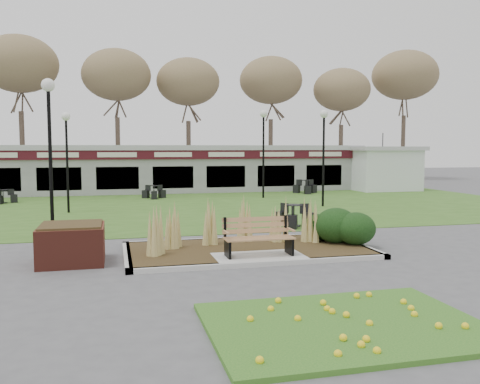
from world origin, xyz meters
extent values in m
plane|color=#515154|center=(0.00, 0.00, 0.00)|extent=(100.00, 100.00, 0.00)
cube|color=#37611E|center=(0.00, 12.00, 0.01)|extent=(34.00, 16.00, 0.02)
cube|color=#24601B|center=(0.00, -4.60, 0.04)|extent=(4.20, 3.00, 0.08)
cube|color=#382816|center=(0.00, 1.20, 0.06)|extent=(6.22, 3.22, 0.12)
cube|color=#B7B7B2|center=(0.00, -0.41, 0.06)|extent=(6.40, 0.18, 0.12)
cube|color=#B7B7B2|center=(0.00, 2.81, 0.06)|extent=(6.40, 0.18, 0.12)
cube|color=#B7B7B2|center=(-3.11, 1.20, 0.06)|extent=(0.18, 3.40, 0.12)
cube|color=#B7B7B2|center=(3.11, 1.20, 0.06)|extent=(0.18, 3.40, 0.12)
cube|color=#B7B7B2|center=(0.00, 0.15, 0.07)|extent=(2.20, 1.20, 0.13)
cone|color=tan|center=(-1.90, 1.60, 0.70)|extent=(0.36, 0.36, 1.15)
cone|color=tan|center=(-0.90, 2.00, 0.70)|extent=(0.36, 0.36, 1.15)
cone|color=tan|center=(0.20, 2.20, 0.70)|extent=(0.36, 0.36, 1.15)
cone|color=tan|center=(1.10, 2.00, 0.70)|extent=(0.36, 0.36, 1.15)
cone|color=tan|center=(1.90, 1.60, 0.70)|extent=(0.36, 0.36, 1.15)
cone|color=tan|center=(-2.40, 0.80, 0.70)|extent=(0.36, 0.36, 1.15)
ellipsoid|color=black|center=(2.60, 1.40, 0.59)|extent=(1.21, 1.10, 0.99)
ellipsoid|color=black|center=(3.00, 1.00, 0.54)|extent=(1.10, 1.00, 0.90)
ellipsoid|color=black|center=(2.90, 1.90, 0.53)|extent=(1.06, 0.96, 0.86)
ellipsoid|color=black|center=(2.30, 1.90, 0.48)|extent=(0.92, 0.84, 0.76)
cube|color=#B07A4F|center=(0.00, 0.15, 0.56)|extent=(1.70, 0.57, 0.04)
cube|color=#B07A4F|center=(0.00, 0.46, 0.84)|extent=(1.70, 0.13, 0.44)
cube|color=black|center=(-0.78, 0.15, 0.34)|extent=(0.06, 0.55, 0.42)
cube|color=black|center=(0.78, 0.15, 0.34)|extent=(0.06, 0.55, 0.42)
cube|color=black|center=(-0.78, 0.45, 0.81)|extent=(0.06, 0.06, 0.50)
cube|color=black|center=(0.78, 0.45, 0.81)|extent=(0.06, 0.06, 0.50)
cube|color=#B07A4F|center=(-0.82, 0.13, 0.74)|extent=(0.05, 0.50, 0.04)
cube|color=#B07A4F|center=(0.82, 0.13, 0.74)|extent=(0.05, 0.50, 0.04)
cube|color=maroon|center=(-4.40, 1.00, 0.45)|extent=(1.50, 1.50, 0.90)
cube|color=#382816|center=(-4.40, 1.00, 0.92)|extent=(1.40, 1.40, 0.06)
cube|color=gray|center=(0.00, 20.00, 1.30)|extent=(24.00, 3.00, 2.60)
cube|color=#450E17|center=(0.00, 18.45, 2.35)|extent=(24.00, 0.18, 0.55)
cube|color=#B8B8BC|center=(0.00, 20.00, 2.75)|extent=(24.60, 3.40, 0.30)
cube|color=silver|center=(0.00, 18.34, 2.35)|extent=(22.00, 0.02, 0.28)
cube|color=black|center=(0.00, 18.55, 1.00)|extent=(22.00, 0.10, 1.30)
cube|color=white|center=(13.50, 18.00, 1.30)|extent=(4.00, 3.00, 2.60)
cube|color=#B8B8BC|center=(13.50, 18.00, 2.70)|extent=(4.40, 3.40, 0.25)
cylinder|color=#47382B|center=(-9.00, 28.00, 2.59)|extent=(0.36, 0.36, 5.17)
ellipsoid|color=olive|center=(-9.00, 28.00, 8.39)|extent=(5.24, 5.24, 3.93)
cylinder|color=#47382B|center=(-3.00, 28.00, 2.59)|extent=(0.36, 0.36, 5.17)
ellipsoid|color=olive|center=(-3.00, 28.00, 8.39)|extent=(5.24, 5.24, 3.93)
cylinder|color=#47382B|center=(3.00, 28.00, 2.59)|extent=(0.36, 0.36, 5.17)
ellipsoid|color=olive|center=(3.00, 28.00, 8.39)|extent=(5.24, 5.24, 3.93)
cylinder|color=#47382B|center=(9.00, 28.00, 2.59)|extent=(0.36, 0.36, 5.17)
ellipsoid|color=olive|center=(9.00, 28.00, 8.39)|extent=(5.24, 5.24, 3.93)
cylinder|color=#47382B|center=(15.00, 28.00, 2.59)|extent=(0.36, 0.36, 5.17)
ellipsoid|color=olive|center=(15.00, 28.00, 8.39)|extent=(5.24, 5.24, 3.93)
cylinder|color=#47382B|center=(21.00, 28.00, 2.59)|extent=(0.36, 0.36, 5.17)
ellipsoid|color=olive|center=(21.00, 28.00, 8.39)|extent=(5.24, 5.24, 3.93)
cylinder|color=black|center=(-5.28, 5.00, 2.23)|extent=(0.11, 0.11, 4.47)
sphere|color=white|center=(-5.28, 5.00, 4.65)|extent=(0.40, 0.40, 0.40)
cylinder|color=black|center=(6.08, 10.45, 2.07)|extent=(0.10, 0.10, 4.14)
sphere|color=white|center=(6.08, 10.45, 4.31)|extent=(0.37, 0.37, 0.37)
cylinder|color=black|center=(4.50, 14.92, 2.20)|extent=(0.11, 0.11, 4.40)
sphere|color=white|center=(4.50, 14.92, 4.58)|extent=(0.40, 0.40, 0.40)
cylinder|color=black|center=(-5.29, 10.83, 1.94)|extent=(0.10, 0.10, 3.89)
sphere|color=white|center=(-5.29, 10.83, 4.04)|extent=(0.35, 0.35, 0.35)
cylinder|color=black|center=(-8.74, 15.47, 0.03)|extent=(0.39, 0.39, 0.03)
cylinder|color=black|center=(-8.74, 15.47, 0.35)|extent=(0.04, 0.04, 0.64)
cylinder|color=black|center=(-8.74, 15.47, 0.67)|extent=(0.53, 0.53, 0.02)
cube|color=black|center=(-8.27, 15.61, 0.22)|extent=(0.38, 0.38, 0.41)
cylinder|color=black|center=(-1.32, 16.06, 0.03)|extent=(0.41, 0.41, 0.03)
cylinder|color=black|center=(-1.32, 16.06, 0.36)|extent=(0.05, 0.05, 0.67)
cylinder|color=black|center=(-1.32, 16.06, 0.70)|extent=(0.55, 0.55, 0.02)
cube|color=black|center=(-0.87, 16.29, 0.23)|extent=(0.42, 0.42, 0.42)
cube|color=black|center=(-1.74, 16.34, 0.23)|extent=(0.44, 0.44, 0.42)
cube|color=black|center=(-1.35, 15.56, 0.23)|extent=(0.33, 0.33, 0.42)
cylinder|color=black|center=(2.66, 5.00, 0.04)|extent=(0.44, 0.44, 0.03)
cylinder|color=black|center=(2.66, 5.00, 0.39)|extent=(0.05, 0.05, 0.73)
cylinder|color=black|center=(2.66, 5.00, 0.77)|extent=(0.61, 0.61, 0.03)
cube|color=black|center=(3.21, 5.04, 0.25)|extent=(0.37, 0.37, 0.47)
cube|color=black|center=(2.35, 5.46, 0.25)|extent=(0.48, 0.48, 0.47)
cube|color=black|center=(2.41, 4.50, 0.25)|extent=(0.46, 0.46, 0.47)
cylinder|color=black|center=(7.78, 17.00, 0.04)|extent=(0.46, 0.46, 0.03)
cylinder|color=black|center=(7.78, 17.00, 0.41)|extent=(0.05, 0.05, 0.76)
cylinder|color=black|center=(7.78, 17.00, 0.80)|extent=(0.63, 0.63, 0.03)
cube|color=black|center=(8.33, 17.20, 0.26)|extent=(0.46, 0.46, 0.49)
cube|color=black|center=(7.33, 17.37, 0.26)|extent=(0.51, 0.51, 0.49)
cube|color=black|center=(7.68, 16.43, 0.26)|extent=(0.42, 0.42, 0.49)
cylinder|color=black|center=(13.40, 18.00, 1.10)|extent=(0.06, 0.06, 2.20)
imported|color=#314BAE|center=(13.40, 18.00, 1.64)|extent=(2.74, 2.76, 1.89)
camera|label=1|loc=(-3.38, -11.55, 2.75)|focal=38.00mm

